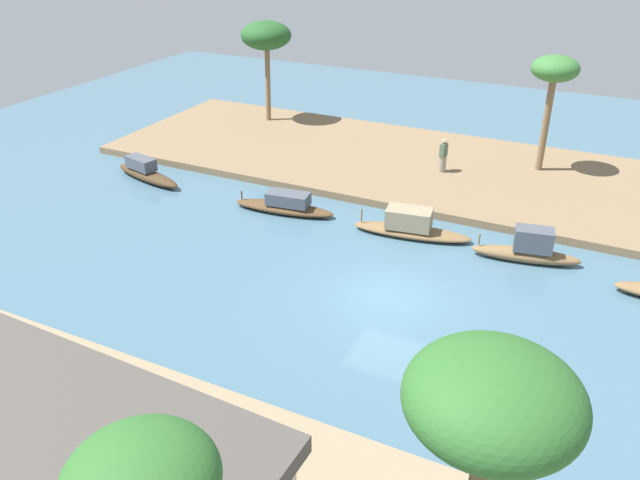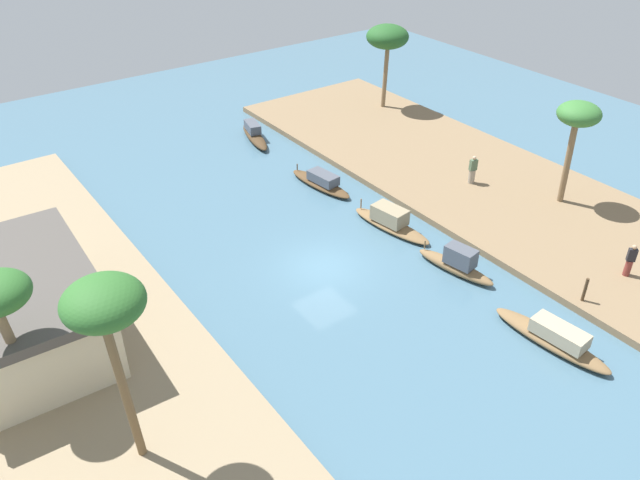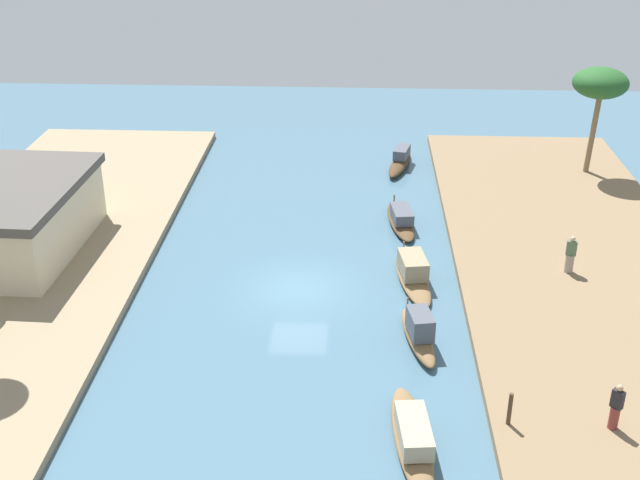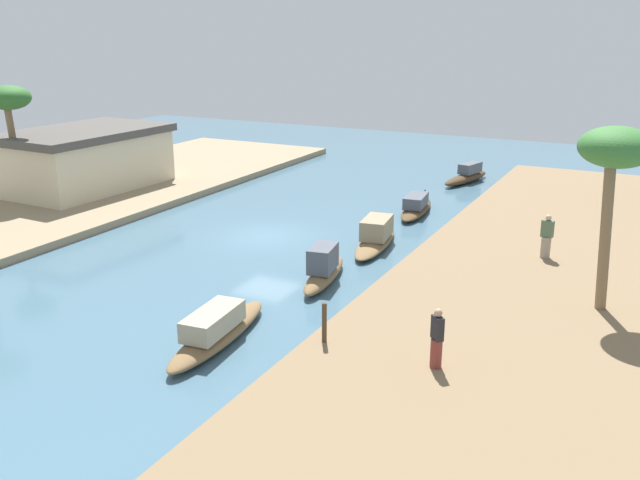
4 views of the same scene
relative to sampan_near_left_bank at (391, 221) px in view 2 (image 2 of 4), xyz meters
The scene contains 15 objects.
river_water 5.01m from the sampan_near_left_bank, 99.57° to the left, with size 64.42×64.42×0.00m, color #476B7F.
riverbank_left 7.55m from the sampan_near_left_bank, 96.31° to the right, with size 39.58×11.05×0.36m, color #846B4C.
riverbank_right 17.36m from the sampan_near_left_bank, 92.74° to the left, with size 39.58×11.05×0.36m, color #937F60.
sampan_near_left_bank is the anchor object (origin of this frame).
sampan_with_red_awning 14.03m from the sampan_near_left_bank, ahead, with size 4.67×1.99×1.12m.
sampan_upstream_small 4.82m from the sampan_near_left_bank, behind, with size 4.23×1.58×1.42m.
sampan_with_tall_canopy 10.74m from the sampan_near_left_bank, behind, with size 5.35×1.61×1.10m.
sampan_foreground 5.86m from the sampan_near_left_bank, ahead, with size 4.82×1.70×0.98m.
person_on_near_bank 6.86m from the sampan_near_left_bank, 84.60° to the right, with size 0.44×0.48×1.71m.
person_by_mooring 11.52m from the sampan_near_left_bank, 149.63° to the right, with size 0.44×0.44×1.66m.
mooring_post 10.22m from the sampan_near_left_bank, 165.69° to the right, with size 0.14×0.14×1.18m, color #4C3823.
palm_tree_left_near 11.00m from the sampan_near_left_bank, 112.24° to the right, with size 2.25×2.25×5.77m.
palm_tree_left_far 17.48m from the sampan_near_left_bank, 39.33° to the right, with size 3.01×3.01×5.97m.
palm_tree_right_tall 18.68m from the sampan_near_left_bank, 110.80° to the left, with size 2.38×2.38×7.09m.
riverside_building 18.09m from the sampan_near_left_bank, 85.05° to the left, with size 9.10×6.09×3.22m.
Camera 2 is at (-20.07, 14.72, 17.78)m, focal length 35.52 mm.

